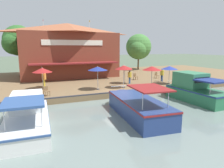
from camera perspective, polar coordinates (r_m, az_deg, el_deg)
The scene contains 21 objects.
ground_plane at distance 19.61m, azimuth 1.73°, elevation -4.18°, with size 220.00×220.00×0.00m, color #4C5B47.
quay_deck at distance 29.70m, azimuth -7.14°, elevation 1.33°, with size 22.00×56.00×0.60m, color brown.
quay_edge_fender at distance 19.54m, azimuth 1.61°, elevation -2.27°, with size 0.20×50.40×0.10m, color #2D2D33.
waterfront_restaurant at distance 31.37m, azimuth -12.41°, elevation 9.54°, with size 9.83×14.28×8.47m.
patio_umbrella_by_entrance at distance 21.98m, azimuth -19.32°, elevation 3.76°, with size 2.04×2.04×2.29m.
patio_umbrella_mid_patio_right at distance 24.22m, azimuth 3.66°, elevation 4.83°, with size 1.79×1.79×2.23m.
patio_umbrella_back_row at distance 20.61m, azimuth -4.13°, elevation 4.44°, with size 2.03×2.03×2.44m.
patio_umbrella_near_quay_edge at distance 24.88m, azimuth 16.12°, elevation 4.48°, with size 1.98×1.98×2.19m.
patio_umbrella_mid_patio_left at distance 21.50m, azimuth 3.37°, elevation 4.77°, with size 1.90×1.90×2.50m.
patio_umbrella_far_corner at distance 22.90m, azimuth 11.33°, elevation 4.45°, with size 2.17×2.17×2.30m.
cafe_chair_under_first_umbrella at distance 29.34m, azimuth 12.62°, elevation 2.58°, with size 0.48×0.48×0.85m.
cafe_chair_far_corner_seat at distance 19.07m, azimuth -18.28°, elevation -1.80°, with size 0.57×0.57×0.85m.
cafe_chair_back_row_seat at distance 27.47m, azimuth 6.66°, elevation 2.25°, with size 0.50×0.50×0.85m.
person_mid_patio at distance 23.44m, azimuth -18.88°, elevation 1.85°, with size 0.49×0.49×1.71m.
person_near_entrance at distance 26.56m, azimuth 14.11°, elevation 3.00°, with size 0.48×0.48×1.69m.
person_at_quay_edge at distance 24.22m, azimuth 5.07°, elevation 2.44°, with size 0.45×0.45×1.61m.
motorboat_outer_channel at distance 13.83m, azimuth -22.91°, elevation -7.86°, with size 7.77×2.78×2.15m.
motorboat_nearest_quay at distance 20.24m, azimuth 21.89°, elevation -1.54°, with size 6.84×2.74×2.55m.
motorboat_far_downstream at distance 14.98m, azimuth 6.44°, elevation -5.79°, with size 7.93×3.14×2.41m.
tree_downstream_bank at distance 35.47m, azimuth -25.41°, elevation 10.95°, with size 5.06×4.82×7.83m.
tree_behind_restaurant at distance 40.27m, azimuth 7.55°, elevation 10.32°, with size 5.24×4.99×6.98m.
Camera 1 is at (17.25, -7.93, 4.93)m, focal length 32.00 mm.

